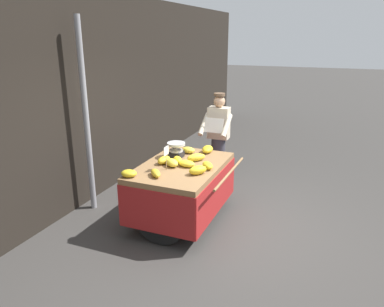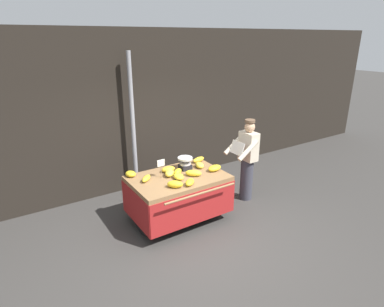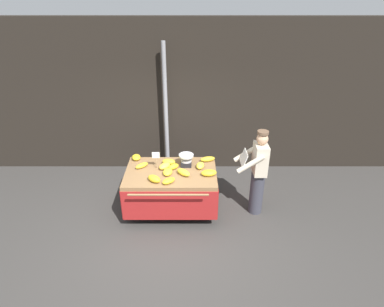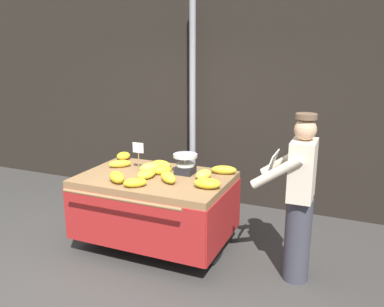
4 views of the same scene
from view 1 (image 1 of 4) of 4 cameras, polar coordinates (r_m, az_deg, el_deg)
name	(u,v)px [view 1 (image 1 of 4)]	position (r m, az deg, el deg)	size (l,w,h in m)	color
ground_plane	(228,230)	(5.45, 5.57, -11.82)	(60.00, 60.00, 0.00)	#383533
back_wall	(71,102)	(6.09, -18.36, 7.69)	(16.00, 0.24, 3.42)	black
street_pole	(86,118)	(5.81, -16.21, 5.28)	(0.09, 0.09, 2.99)	gray
banana_cart	(182,179)	(5.44, -1.60, -4.05)	(1.71, 1.32, 0.89)	olive
weighing_scale	(176,150)	(5.66, -2.49, 0.56)	(0.28, 0.28, 0.24)	black
price_sign	(166,153)	(5.09, -4.05, 0.07)	(0.14, 0.01, 0.34)	#997A51
banana_bunch_0	(187,164)	(5.26, -0.81, -1.58)	(0.17, 0.25, 0.09)	yellow
banana_bunch_1	(129,173)	(4.96, -9.81, -3.07)	(0.17, 0.21, 0.10)	gold
banana_bunch_2	(178,160)	(5.42, -2.27, -0.98)	(0.12, 0.22, 0.10)	gold
banana_bunch_3	(208,165)	(5.19, 2.44, -1.87)	(0.13, 0.25, 0.10)	gold
banana_bunch_4	(172,163)	(5.28, -3.15, -1.44)	(0.15, 0.25, 0.11)	yellow
banana_bunch_5	(188,150)	(5.87, -0.59, 0.54)	(0.14, 0.23, 0.10)	yellow
banana_bunch_6	(198,170)	(4.98, 0.90, -2.60)	(0.15, 0.26, 0.12)	gold
banana_bunch_7	(156,173)	(4.94, -5.70, -3.06)	(0.11, 0.27, 0.09)	gold
banana_bunch_8	(196,157)	(5.50, 0.67, -0.60)	(0.13, 0.29, 0.11)	yellow
banana_bunch_9	(164,160)	(5.41, -4.41, -1.01)	(0.14, 0.26, 0.11)	gold
banana_bunch_10	(207,149)	(5.91, 2.43, 0.68)	(0.17, 0.28, 0.11)	gold
banana_bunch_11	(178,146)	(6.10, -2.27, 1.20)	(0.12, 0.29, 0.10)	gold
vendor_person	(218,139)	(6.79, 4.11, 2.34)	(0.59, 0.52, 1.71)	#383842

